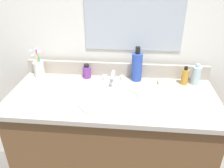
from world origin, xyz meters
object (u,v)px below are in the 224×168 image
Objects in this scene: faucet at (113,79)px; bottle_cream_purple at (87,72)px; cup_white_ceramic at (39,68)px; soap_bar at (164,82)px; bottle_gel_clear at (196,75)px; bottle_oil_amber at (185,76)px; bottle_shampoo_blue at (137,66)px.

faucet is 0.19m from bottle_cream_purple.
cup_white_ceramic is 2.99× the size of soap_bar.
bottle_oil_amber is at bearing -174.85° from bottle_gel_clear.
cup_white_ceramic is 0.80m from soap_bar.
soap_bar is at bearing -12.44° from bottle_shampoo_blue.
faucet reaches higher than soap_bar.
cup_white_ceramic is (-0.49, 0.05, 0.03)m from faucet.
bottle_shampoo_blue is at bearing 167.56° from soap_bar.
faucet is 1.75× the size of bottle_cream_purple.
bottle_shampoo_blue reaches higher than cup_white_ceramic.
bottle_shampoo_blue is at bearing 22.30° from faucet.
bottle_cream_purple is 1.43× the size of soap_bar.
bottle_cream_purple is 0.42× the size of bottle_shampoo_blue.
cup_white_ceramic reaches higher than bottle_gel_clear.
bottle_gel_clear is at bearing -2.06° from bottle_cream_purple.
bottle_oil_amber is 0.13m from soap_bar.
bottle_shampoo_blue is 0.63m from cup_white_ceramic.
bottle_oil_amber is 1.27× the size of bottle_cream_purple.
bottle_shampoo_blue is at bearing 174.64° from bottle_oil_amber.
bottle_gel_clear reaches higher than soap_bar.
bottle_cream_purple is at bearing 175.28° from soap_bar.
bottle_gel_clear is 0.61× the size of bottle_shampoo_blue.
soap_bar is at bearing -1.74° from cup_white_ceramic.
bottle_shampoo_blue is (0.14, 0.06, 0.07)m from faucet.
bottle_shampoo_blue reaches higher than bottle_cream_purple.
bottle_shampoo_blue reaches higher than bottle_gel_clear.
bottle_cream_purple is (-0.68, 0.02, -0.02)m from bottle_gel_clear.
bottle_oil_amber reaches higher than bottle_cream_purple.
bottle_gel_clear is 0.36m from bottle_shampoo_blue.
bottle_shampoo_blue reaches higher than soap_bar.
bottle_gel_clear is 1.45× the size of bottle_cream_purple.
bottle_shampoo_blue is at bearing -0.58° from bottle_cream_purple.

